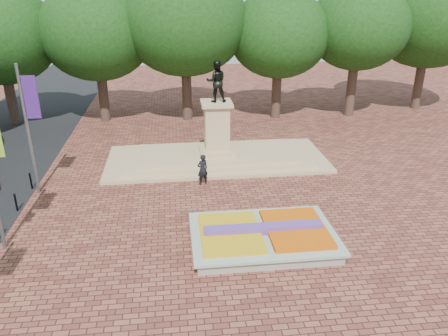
% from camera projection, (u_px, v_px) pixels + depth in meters
% --- Properties ---
extents(ground, '(90.00, 90.00, 0.00)m').
position_uv_depth(ground, '(234.00, 222.00, 20.98)').
color(ground, brown).
rests_on(ground, ground).
extents(flower_bed, '(6.30, 4.30, 0.91)m').
position_uv_depth(flower_bed, '(264.00, 236.00, 19.12)').
color(flower_bed, gray).
rests_on(flower_bed, ground).
extents(monument, '(14.00, 6.00, 6.40)m').
position_uv_depth(monument, '(217.00, 148.00, 27.96)').
color(monument, tan).
rests_on(monument, ground).
extents(tree_row_back, '(44.80, 8.80, 10.43)m').
position_uv_depth(tree_row_back, '(232.00, 37.00, 35.11)').
color(tree_row_back, '#39271F').
rests_on(tree_row_back, ground).
extents(pedestrian, '(0.78, 0.68, 1.81)m').
position_uv_depth(pedestrian, '(203.00, 169.00, 24.62)').
color(pedestrian, black).
rests_on(pedestrian, ground).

